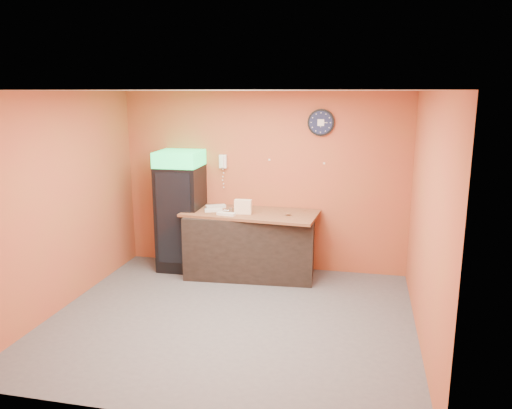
# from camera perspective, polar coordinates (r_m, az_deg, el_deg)

# --- Properties ---
(floor) EXTENTS (4.50, 4.50, 0.00)m
(floor) POSITION_cam_1_polar(r_m,az_deg,el_deg) (6.43, -2.87, -12.91)
(floor) COLOR #47474C
(floor) RESTS_ON ground
(back_wall) EXTENTS (4.50, 0.02, 2.80)m
(back_wall) POSITION_cam_1_polar(r_m,az_deg,el_deg) (7.86, 0.81, 2.64)
(back_wall) COLOR #AE4731
(back_wall) RESTS_ON floor
(left_wall) EXTENTS (0.02, 4.00, 2.80)m
(left_wall) POSITION_cam_1_polar(r_m,az_deg,el_deg) (6.89, -21.39, 0.29)
(left_wall) COLOR #AE4731
(left_wall) RESTS_ON floor
(right_wall) EXTENTS (0.02, 4.00, 2.80)m
(right_wall) POSITION_cam_1_polar(r_m,az_deg,el_deg) (5.80, 18.97, -1.76)
(right_wall) COLOR #AE4731
(right_wall) RESTS_ON floor
(ceiling) EXTENTS (4.50, 4.00, 0.02)m
(ceiling) POSITION_cam_1_polar(r_m,az_deg,el_deg) (5.79, -3.19, 12.90)
(ceiling) COLOR white
(ceiling) RESTS_ON back_wall
(beverage_cooler) EXTENTS (0.67, 0.69, 1.89)m
(beverage_cooler) POSITION_cam_1_polar(r_m,az_deg,el_deg) (7.94, -8.66, -0.92)
(beverage_cooler) COLOR black
(beverage_cooler) RESTS_ON floor
(prep_counter) EXTENTS (1.98, 0.98, 0.96)m
(prep_counter) POSITION_cam_1_polar(r_m,az_deg,el_deg) (7.70, -0.60, -4.63)
(prep_counter) COLOR black
(prep_counter) RESTS_ON floor
(wall_clock) EXTENTS (0.40, 0.06, 0.40)m
(wall_clock) POSITION_cam_1_polar(r_m,az_deg,el_deg) (7.60, 7.43, 9.28)
(wall_clock) COLOR black
(wall_clock) RESTS_ON back_wall
(wall_phone) EXTENTS (0.12, 0.10, 0.21)m
(wall_phone) POSITION_cam_1_polar(r_m,az_deg,el_deg) (7.91, -3.80, 4.93)
(wall_phone) COLOR white
(wall_phone) RESTS_ON back_wall
(butcher_paper) EXTENTS (2.07, 1.07, 0.04)m
(butcher_paper) POSITION_cam_1_polar(r_m,az_deg,el_deg) (7.56, -0.61, -1.00)
(butcher_paper) COLOR brown
(butcher_paper) RESTS_ON prep_counter
(sub_roll_stack) EXTENTS (0.26, 0.09, 0.22)m
(sub_roll_stack) POSITION_cam_1_polar(r_m,az_deg,el_deg) (7.42, -1.49, -0.26)
(sub_roll_stack) COLOR #F4E1BD
(sub_roll_stack) RESTS_ON butcher_paper
(wrapped_sandwich_left) EXTENTS (0.29, 0.19, 0.04)m
(wrapped_sandwich_left) POSITION_cam_1_polar(r_m,az_deg,el_deg) (7.61, -4.87, -0.65)
(wrapped_sandwich_left) COLOR silver
(wrapped_sandwich_left) RESTS_ON butcher_paper
(wrapped_sandwich_mid) EXTENTS (0.29, 0.16, 0.04)m
(wrapped_sandwich_mid) POSITION_cam_1_polar(r_m,az_deg,el_deg) (7.36, -3.43, -1.08)
(wrapped_sandwich_mid) COLOR silver
(wrapped_sandwich_mid) RESTS_ON butcher_paper
(wrapped_sandwich_right) EXTENTS (0.32, 0.26, 0.04)m
(wrapped_sandwich_right) POSITION_cam_1_polar(r_m,az_deg,el_deg) (7.84, -4.64, -0.22)
(wrapped_sandwich_right) COLOR silver
(wrapped_sandwich_right) RESTS_ON butcher_paper
(kitchen_tool) EXTENTS (0.06, 0.06, 0.06)m
(kitchen_tool) POSITION_cam_1_polar(r_m,az_deg,el_deg) (7.59, -2.86, -0.57)
(kitchen_tool) COLOR silver
(kitchen_tool) RESTS_ON butcher_paper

